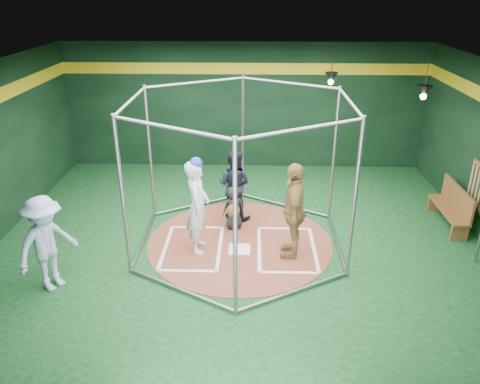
{
  "coord_description": "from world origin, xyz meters",
  "views": [
    {
      "loc": [
        0.25,
        -8.41,
        4.9
      ],
      "look_at": [
        0.0,
        0.1,
        1.1
      ],
      "focal_mm": 35.0,
      "sensor_mm": 36.0,
      "label": 1
    }
  ],
  "objects_px": {
    "batter_figure": "(198,205)",
    "umpire": "(234,185)",
    "dugout_bench": "(452,206)",
    "visitor_leopard": "(294,210)"
  },
  "relations": [
    {
      "from": "visitor_leopard",
      "to": "umpire",
      "type": "height_order",
      "value": "visitor_leopard"
    },
    {
      "from": "visitor_leopard",
      "to": "umpire",
      "type": "distance_m",
      "value": 1.98
    },
    {
      "from": "batter_figure",
      "to": "umpire",
      "type": "distance_m",
      "value": 1.58
    },
    {
      "from": "dugout_bench",
      "to": "batter_figure",
      "type": "bearing_deg",
      "value": -167.37
    },
    {
      "from": "batter_figure",
      "to": "visitor_leopard",
      "type": "distance_m",
      "value": 1.85
    },
    {
      "from": "visitor_leopard",
      "to": "batter_figure",
      "type": "bearing_deg",
      "value": -88.25
    },
    {
      "from": "batter_figure",
      "to": "umpire",
      "type": "xyz_separation_m",
      "value": [
        0.65,
        1.43,
        -0.16
      ]
    },
    {
      "from": "batter_figure",
      "to": "umpire",
      "type": "bearing_deg",
      "value": 65.65
    },
    {
      "from": "visitor_leopard",
      "to": "umpire",
      "type": "xyz_separation_m",
      "value": [
        -1.2,
        1.56,
        -0.15
      ]
    },
    {
      "from": "umpire",
      "to": "dugout_bench",
      "type": "xyz_separation_m",
      "value": [
        4.78,
        -0.21,
        -0.35
      ]
    }
  ]
}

